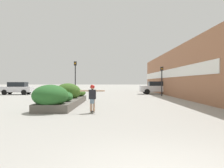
{
  "coord_description": "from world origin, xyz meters",
  "views": [
    {
      "loc": [
        -0.85,
        -4.3,
        1.57
      ],
      "look_at": [
        -0.76,
        12.62,
        1.44
      ],
      "focal_mm": 40.0,
      "sensor_mm": 36.0,
      "label": 1
    }
  ],
  "objects_px": {
    "car_leftmost": "(155,87)",
    "traffic_light_left": "(74,73)",
    "skateboard": "(91,112)",
    "traffic_light_right": "(161,76)",
    "car_center_left": "(16,88)",
    "skateboarder": "(91,95)"
  },
  "relations": [
    {
      "from": "car_leftmost",
      "to": "traffic_light_left",
      "type": "height_order",
      "value": "traffic_light_left"
    },
    {
      "from": "skateboarder",
      "to": "traffic_light_right",
      "type": "xyz_separation_m",
      "value": [
        6.54,
        15.1,
        1.34
      ]
    },
    {
      "from": "car_leftmost",
      "to": "skateboard",
      "type": "bearing_deg",
      "value": 161.13
    },
    {
      "from": "skateboard",
      "to": "car_center_left",
      "type": "bearing_deg",
      "value": 124.77
    },
    {
      "from": "car_center_left",
      "to": "traffic_light_left",
      "type": "xyz_separation_m",
      "value": [
        7.82,
        -3.69,
        1.78
      ]
    },
    {
      "from": "skateboarder",
      "to": "traffic_light_left",
      "type": "height_order",
      "value": "traffic_light_left"
    },
    {
      "from": "traffic_light_right",
      "to": "traffic_light_left",
      "type": "bearing_deg",
      "value": -177.93
    },
    {
      "from": "car_leftmost",
      "to": "traffic_light_right",
      "type": "relative_size",
      "value": 1.25
    },
    {
      "from": "skateboard",
      "to": "skateboarder",
      "type": "bearing_deg",
      "value": -71.69
    },
    {
      "from": "skateboard",
      "to": "traffic_light_left",
      "type": "distance_m",
      "value": 15.27
    },
    {
      "from": "skateboard",
      "to": "car_leftmost",
      "type": "distance_m",
      "value": 20.83
    },
    {
      "from": "skateboarder",
      "to": "traffic_light_left",
      "type": "xyz_separation_m",
      "value": [
        -3.04,
        14.75,
        1.68
      ]
    },
    {
      "from": "traffic_light_left",
      "to": "traffic_light_right",
      "type": "xyz_separation_m",
      "value": [
        9.59,
        0.35,
        -0.34
      ]
    },
    {
      "from": "traffic_light_left",
      "to": "traffic_light_right",
      "type": "height_order",
      "value": "traffic_light_left"
    },
    {
      "from": "car_leftmost",
      "to": "car_center_left",
      "type": "height_order",
      "value": "car_leftmost"
    },
    {
      "from": "skateboard",
      "to": "car_leftmost",
      "type": "height_order",
      "value": "car_leftmost"
    },
    {
      "from": "car_leftmost",
      "to": "traffic_light_right",
      "type": "xyz_separation_m",
      "value": [
        -0.19,
        -4.6,
        1.38
      ]
    },
    {
      "from": "car_center_left",
      "to": "traffic_light_right",
      "type": "height_order",
      "value": "traffic_light_right"
    },
    {
      "from": "skateboarder",
      "to": "car_leftmost",
      "type": "distance_m",
      "value": 20.82
    },
    {
      "from": "skateboarder",
      "to": "traffic_light_right",
      "type": "distance_m",
      "value": 16.51
    },
    {
      "from": "skateboard",
      "to": "traffic_light_right",
      "type": "xyz_separation_m",
      "value": [
        6.54,
        15.1,
        2.18
      ]
    },
    {
      "from": "skateboard",
      "to": "traffic_light_right",
      "type": "distance_m",
      "value": 16.6
    }
  ]
}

